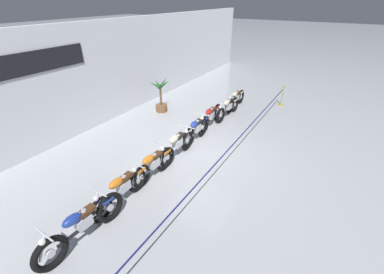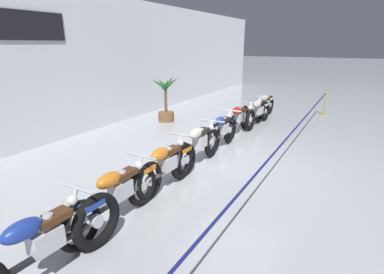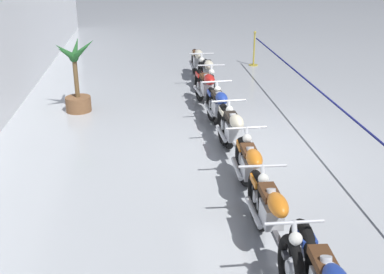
{
  "view_description": "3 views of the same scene",
  "coord_description": "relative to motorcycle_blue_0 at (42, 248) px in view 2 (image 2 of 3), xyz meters",
  "views": [
    {
      "loc": [
        -6.94,
        -3.76,
        5.01
      ],
      "look_at": [
        -0.23,
        0.27,
        0.7
      ],
      "focal_mm": 24.0,
      "sensor_mm": 36.0,
      "label": 1
    },
    {
      "loc": [
        -6.37,
        -2.43,
        2.7
      ],
      "look_at": [
        -0.97,
        0.63,
        0.75
      ],
      "focal_mm": 28.0,
      "sensor_mm": 36.0,
      "label": 2
    },
    {
      "loc": [
        -8.12,
        2.04,
        3.54
      ],
      "look_at": [
        -1.32,
        1.38,
        0.77
      ],
      "focal_mm": 45.0,
      "sensor_mm": 36.0,
      "label": 3
    }
  ],
  "objects": [
    {
      "name": "ground_plane",
      "position": [
        4.72,
        -0.46,
        -0.48
      ],
      "size": [
        120.0,
        120.0,
        0.0
      ],
      "primitive_type": "plane",
      "color": "#B2B7BC"
    },
    {
      "name": "back_wall",
      "position": [
        4.71,
        4.66,
        1.63
      ],
      "size": [
        28.0,
        0.29,
        4.2
      ],
      "color": "white",
      "rests_on": "ground"
    },
    {
      "name": "motorcycle_blue_0",
      "position": [
        0.0,
        0.0,
        0.0
      ],
      "size": [
        2.36,
        0.62,
        0.98
      ],
      "color": "black",
      "rests_on": "ground"
    },
    {
      "name": "motorcycle_orange_1",
      "position": [
        1.4,
        0.15,
        -0.01
      ],
      "size": [
        2.28,
        0.62,
        0.94
      ],
      "color": "black",
      "rests_on": "ground"
    },
    {
      "name": "motorcycle_orange_2",
      "position": [
        2.69,
        0.14,
        -0.02
      ],
      "size": [
        2.14,
        0.62,
        0.93
      ],
      "color": "black",
      "rests_on": "ground"
    },
    {
      "name": "motorcycle_cream_3",
      "position": [
        4.03,
        0.15,
        0.01
      ],
      "size": [
        2.42,
        0.62,
        0.97
      ],
      "color": "black",
      "rests_on": "ground"
    },
    {
      "name": "motorcycle_blue_4",
      "position": [
        5.42,
        0.18,
        -0.01
      ],
      "size": [
        2.25,
        0.62,
        0.94
      ],
      "color": "black",
      "rests_on": "ground"
    },
    {
      "name": "motorcycle_red_5",
      "position": [
        6.73,
        0.25,
        0.0
      ],
      "size": [
        2.45,
        0.63,
        0.96
      ],
      "color": "black",
      "rests_on": "ground"
    },
    {
      "name": "motorcycle_cream_6",
      "position": [
        8.15,
        0.05,
        -0.02
      ],
      "size": [
        2.23,
        0.62,
        0.93
      ],
      "color": "black",
      "rests_on": "ground"
    },
    {
      "name": "motorcycle_cream_7",
      "position": [
        9.35,
        0.17,
        -0.02
      ],
      "size": [
        2.23,
        0.62,
        0.94
      ],
      "color": "black",
      "rests_on": "ground"
    },
    {
      "name": "potted_palm_left_of_row",
      "position": [
        7.08,
        3.11,
        0.19
      ],
      "size": [
        0.99,
        0.91,
        1.65
      ],
      "color": "brown",
      "rests_on": "ground"
    },
    {
      "name": "stanchion_far_left",
      "position": [
        3.24,
        -1.74,
        0.28
      ],
      "size": [
        12.4,
        0.28,
        1.05
      ],
      "color": "gold",
      "rests_on": "ground"
    },
    {
      "name": "stanchion_mid_left",
      "position": [
        10.97,
        -1.74,
        -0.12
      ],
      "size": [
        0.28,
        0.28,
        1.05
      ],
      "color": "gold",
      "rests_on": "ground"
    }
  ]
}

